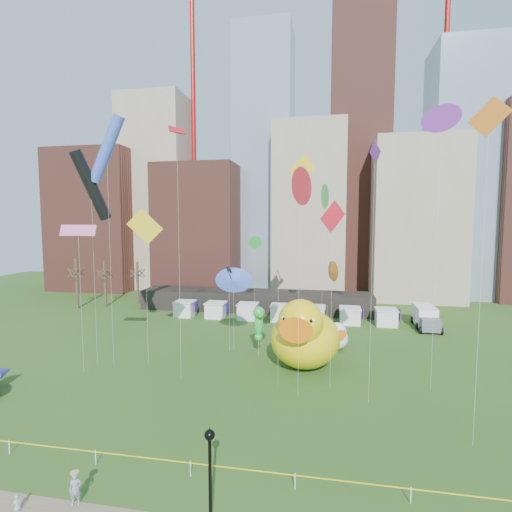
% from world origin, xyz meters
% --- Properties ---
extents(ground, '(160.00, 160.00, 0.00)m').
position_xyz_m(ground, '(0.00, 0.00, 0.00)').
color(ground, '#254E18').
rests_on(ground, ground).
extents(skyline, '(101.00, 23.00, 68.00)m').
position_xyz_m(skyline, '(2.25, 61.06, 21.44)').
color(skyline, brown).
rests_on(skyline, ground).
extents(crane_left, '(23.00, 1.00, 76.00)m').
position_xyz_m(crane_left, '(-21.11, 64.00, 46.90)').
color(crane_left, red).
rests_on(crane_left, ground).
extents(crane_right, '(23.00, 1.00, 76.00)m').
position_xyz_m(crane_right, '(30.89, 64.00, 46.90)').
color(crane_right, red).
rests_on(crane_right, ground).
extents(pavilion, '(38.00, 6.00, 3.20)m').
position_xyz_m(pavilion, '(-4.00, 42.00, 1.60)').
color(pavilion, black).
rests_on(pavilion, ground).
extents(vendor_tents, '(33.24, 2.80, 2.40)m').
position_xyz_m(vendor_tents, '(1.02, 36.00, 1.11)').
color(vendor_tents, white).
rests_on(vendor_tents, ground).
extents(bare_trees, '(8.44, 6.44, 8.50)m').
position_xyz_m(bare_trees, '(-30.17, 40.54, 4.01)').
color(bare_trees, '#382B21').
rests_on(bare_trees, ground).
extents(caution_tape, '(50.00, 0.06, 0.90)m').
position_xyz_m(caution_tape, '(0.00, 0.00, 0.68)').
color(caution_tape, white).
rests_on(caution_tape, ground).
extents(big_duck, '(7.92, 9.98, 7.35)m').
position_xyz_m(big_duck, '(5.47, 17.82, 3.38)').
color(big_duck, yellow).
rests_on(big_duck, ground).
extents(small_duck, '(4.18, 4.81, 3.40)m').
position_xyz_m(small_duck, '(8.57, 24.05, 1.56)').
color(small_duck, white).
rests_on(small_duck, ground).
extents(seahorse_green, '(1.65, 1.86, 5.46)m').
position_xyz_m(seahorse_green, '(0.36, 20.49, 3.88)').
color(seahorse_green, silver).
rests_on(seahorse_green, ground).
extents(seahorse_purple, '(1.62, 1.82, 5.53)m').
position_xyz_m(seahorse_purple, '(4.89, 23.73, 3.97)').
color(seahorse_purple, silver).
rests_on(seahorse_purple, ground).
extents(lamppost, '(0.51, 0.51, 4.89)m').
position_xyz_m(lamppost, '(2.18, -3.20, 2.99)').
color(lamppost, black).
rests_on(lamppost, footpath).
extents(box_truck, '(2.95, 6.92, 2.92)m').
position_xyz_m(box_truck, '(21.19, 35.86, 1.50)').
color(box_truck, white).
rests_on(box_truck, ground).
extents(woman, '(0.72, 0.60, 1.67)m').
position_xyz_m(woman, '(-5.06, -3.20, 0.86)').
color(woman, white).
rests_on(woman, footpath).
extents(toddler, '(0.31, 0.24, 0.83)m').
position_xyz_m(toddler, '(-7.71, -4.12, 0.43)').
color(toddler, silver).
rests_on(toddler, footpath).
extents(kite_0, '(1.25, 3.05, 18.99)m').
position_xyz_m(kite_0, '(5.33, 11.45, 17.45)').
color(kite_0, silver).
rests_on(kite_0, ground).
extents(kite_1, '(0.60, 2.38, 10.39)m').
position_xyz_m(kite_1, '(3.40, 13.24, 9.97)').
color(kite_1, silver).
rests_on(kite_1, ground).
extents(kite_2, '(3.01, 4.13, 21.67)m').
position_xyz_m(kite_2, '(-15.61, 15.13, 18.20)').
color(kite_2, silver).
rests_on(kite_2, ground).
extents(kite_3, '(1.05, 1.51, 12.78)m').
position_xyz_m(kite_3, '(-1.77, 29.71, 11.92)').
color(kite_3, silver).
rests_on(kite_3, ground).
extents(kite_4, '(3.11, 1.77, 15.93)m').
position_xyz_m(kite_4, '(-10.43, 16.10, 14.02)').
color(kite_4, silver).
rests_on(kite_4, ground).
extents(kite_5, '(3.96, 1.23, 25.07)m').
position_xyz_m(kite_5, '(-13.85, 15.25, 21.71)').
color(kite_5, silver).
rests_on(kite_5, ground).
extents(kite_6, '(2.09, 1.24, 22.15)m').
position_xyz_m(kite_6, '(17.10, 6.18, 20.32)').
color(kite_6, silver).
rests_on(kite_6, ground).
extents(kite_7, '(1.88, 1.70, 24.19)m').
position_xyz_m(kite_7, '(16.63, 14.70, 23.01)').
color(kite_7, silver).
rests_on(kite_7, ground).
extents(kite_8, '(1.12, 1.57, 22.96)m').
position_xyz_m(kite_8, '(-5.68, 13.08, 22.09)').
color(kite_8, silver).
rests_on(kite_8, ground).
extents(kite_9, '(3.54, 0.79, 14.34)m').
position_xyz_m(kite_9, '(-15.59, 12.82, 13.75)').
color(kite_9, silver).
rests_on(kite_9, ground).
extents(kite_10, '(1.08, 1.67, 9.57)m').
position_xyz_m(kite_10, '(-3.12, 21.31, 9.19)').
color(kite_10, silver).
rests_on(kite_10, ground).
extents(kite_11, '(0.89, 2.71, 18.78)m').
position_xyz_m(kite_11, '(7.11, 23.36, 17.41)').
color(kite_11, silver).
rests_on(kite_11, ground).
extents(kite_12, '(3.10, 1.64, 22.64)m').
position_xyz_m(kite_12, '(4.56, 26.61, 20.59)').
color(kite_12, silver).
rests_on(kite_12, ground).
extents(kite_13, '(2.88, 0.48, 9.45)m').
position_xyz_m(kite_13, '(-2.79, 22.06, 8.02)').
color(kite_13, silver).
rests_on(kite_13, ground).
extents(kite_14, '(1.00, 2.30, 10.22)m').
position_xyz_m(kite_14, '(8.16, 24.16, 9.05)').
color(kite_14, silver).
rests_on(kite_14, ground).
extents(kite_15, '(0.65, 1.78, 20.90)m').
position_xyz_m(kite_15, '(11.05, 11.21, 19.06)').
color(kite_15, silver).
rests_on(kite_15, ground).
extents(kite_16, '(2.14, 1.88, 16.48)m').
position_xyz_m(kite_16, '(8.00, 13.65, 14.83)').
color(kite_16, silver).
rests_on(kite_16, ground).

